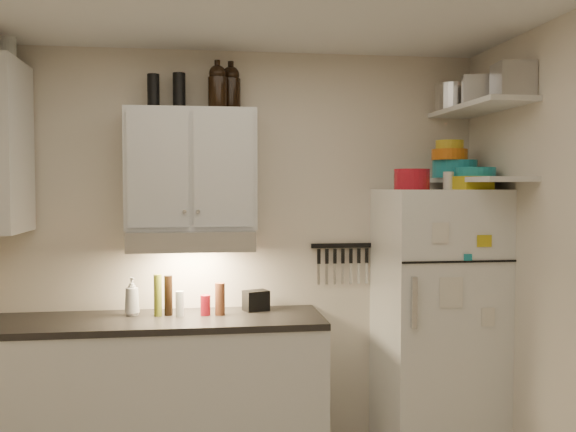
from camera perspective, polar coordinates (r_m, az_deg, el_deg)
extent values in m
cube|color=beige|center=(4.27, -4.48, -2.99)|extent=(3.20, 0.02, 2.60)
cube|color=silver|center=(4.14, -12.06, -15.40)|extent=(2.10, 0.60, 0.88)
cube|color=black|center=(4.02, -12.13, -9.16)|extent=(2.10, 0.62, 0.04)
cube|color=silver|center=(4.06, -8.59, 4.11)|extent=(0.80, 0.33, 0.75)
cube|color=silver|center=(4.01, -8.56, -2.09)|extent=(0.76, 0.46, 0.12)
cube|color=white|center=(4.26, 13.10, -9.19)|extent=(0.70, 0.68, 1.70)
cube|color=silver|center=(4.15, 16.59, 9.19)|extent=(0.30, 0.95, 0.03)
cube|color=silver|center=(4.12, 16.51, 3.11)|extent=(0.30, 0.95, 0.03)
cube|color=black|center=(4.34, 4.81, -2.63)|extent=(0.42, 0.02, 0.03)
cylinder|color=maroon|center=(3.99, 10.95, 3.23)|extent=(0.27, 0.27, 0.13)
cube|color=gold|center=(4.06, 15.83, 2.85)|extent=(0.22, 0.26, 0.08)
cylinder|color=silver|center=(4.07, 14.08, 3.07)|extent=(0.08, 0.08, 0.11)
cylinder|color=silver|center=(4.42, 14.50, 10.15)|extent=(0.27, 0.27, 0.17)
cube|color=#AAAAAD|center=(4.12, 16.45, 10.66)|extent=(0.21, 0.20, 0.17)
cube|color=#AAAAAD|center=(3.91, 19.38, 11.27)|extent=(0.22, 0.22, 0.20)
cylinder|color=teal|center=(4.33, 14.59, 4.07)|extent=(0.29, 0.29, 0.11)
cylinder|color=#CF6613|center=(4.29, 14.17, 5.31)|extent=(0.23, 0.23, 0.07)
cylinder|color=gold|center=(4.29, 14.18, 6.16)|extent=(0.18, 0.18, 0.06)
cylinder|color=teal|center=(4.13, 16.33, 3.74)|extent=(0.25, 0.25, 0.06)
cylinder|color=black|center=(4.16, -9.66, 10.85)|extent=(0.10, 0.10, 0.23)
cylinder|color=black|center=(4.16, -11.88, 10.75)|extent=(0.08, 0.08, 0.22)
cylinder|color=silver|center=(4.26, -23.88, 13.52)|extent=(0.15, 0.15, 0.18)
imported|color=silver|center=(4.11, -13.70, -6.77)|extent=(0.13, 0.13, 0.26)
cylinder|color=brown|center=(4.03, -6.07, -7.35)|extent=(0.08, 0.08, 0.20)
cylinder|color=olive|center=(4.05, -11.50, -6.92)|extent=(0.06, 0.06, 0.26)
cylinder|color=black|center=(4.07, -10.59, -6.95)|extent=(0.06, 0.06, 0.25)
cylinder|color=silver|center=(4.03, -9.60, -7.70)|extent=(0.06, 0.06, 0.16)
cylinder|color=maroon|center=(4.04, -7.36, -7.87)|extent=(0.08, 0.08, 0.13)
cube|color=black|center=(4.16, -2.87, -7.51)|extent=(0.18, 0.15, 0.13)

